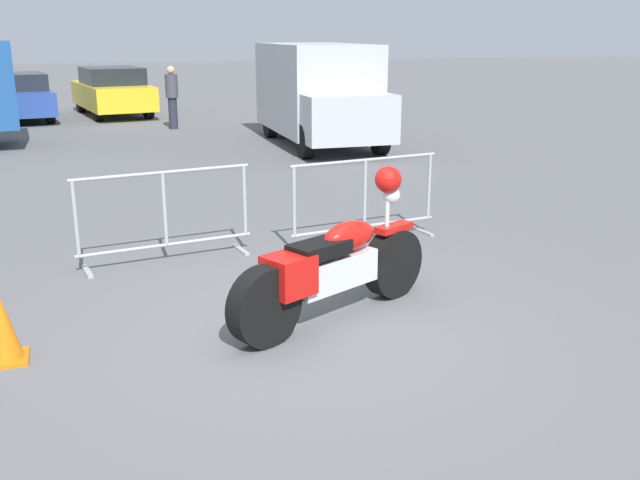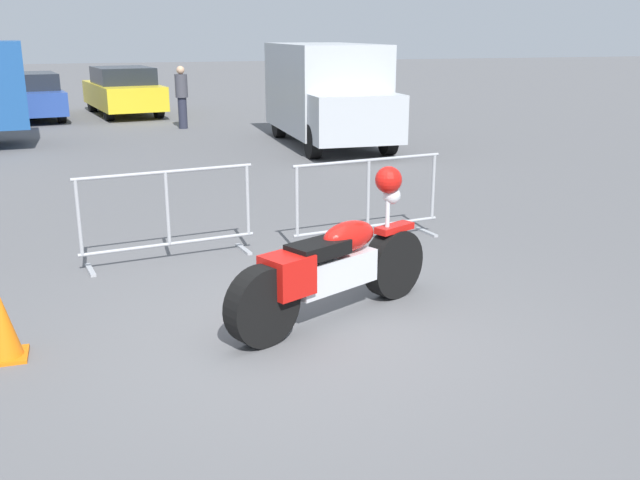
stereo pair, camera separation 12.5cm
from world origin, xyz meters
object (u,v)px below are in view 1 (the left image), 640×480
motorcycle (334,266)px  parked_car_blue (18,96)px  crowd_barrier_far (365,199)px  parked_car_yellow (112,91)px  delivery_van (318,91)px  pedestrian (172,95)px  crowd_barrier_near (165,216)px  traffic_cone (2,328)px

motorcycle → parked_car_blue: bearing=76.2°
crowd_barrier_far → parked_car_blue: 16.21m
parked_car_blue → parked_car_yellow: size_ratio=0.93×
motorcycle → delivery_van: delivery_van is taller
parked_car_yellow → motorcycle: bearing=174.2°
parked_car_blue → pedestrian: size_ratio=2.55×
parked_car_yellow → crowd_barrier_near: bearing=170.1°
pedestrian → traffic_cone: 14.54m
crowd_barrier_far → delivery_van: size_ratio=0.40×
parked_car_blue → parked_car_yellow: (2.77, 0.40, 0.06)m
crowd_barrier_near → parked_car_yellow: parked_car_yellow is taller
crowd_barrier_far → delivery_van: delivery_van is taller
motorcycle → crowd_barrier_far: 2.57m
pedestrian → parked_car_yellow: bearing=130.6°
parked_car_blue → motorcycle: bearing=-176.9°
parked_car_yellow → traffic_cone: parked_car_yellow is taller
crowd_barrier_far → traffic_cone: crowd_barrier_far is taller
motorcycle → crowd_barrier_near: size_ratio=1.09×
parked_car_blue → traffic_cone: size_ratio=7.31×
motorcycle → traffic_cone: motorcycle is taller
crowd_barrier_near → traffic_cone: bearing=-125.7°
delivery_van → parked_car_blue: 10.26m
delivery_van → parked_car_yellow: bearing=-149.7°
motorcycle → crowd_barrier_far: (1.24, 2.25, 0.04)m
delivery_van → parked_car_blue: size_ratio=1.18×
crowd_barrier_far → pedestrian: size_ratio=1.21×
delivery_van → pedestrian: 4.89m
crowd_barrier_far → traffic_cone: 4.65m
parked_car_yellow → traffic_cone: (-2.01, -18.09, -0.48)m
crowd_barrier_near → crowd_barrier_far: bearing=0.0°
delivery_van → traffic_cone: 11.96m
crowd_barrier_near → delivery_van: 9.23m
parked_car_blue → pedestrian: pedestrian is taller
crowd_barrier_far → parked_car_blue: bearing=107.3°
delivery_van → parked_car_yellow: 8.97m
parked_car_blue → pedestrian: 5.44m
parked_car_yellow → traffic_cone: bearing=165.3°
crowd_barrier_near → delivery_van: size_ratio=0.40×
crowd_barrier_far → delivery_van: (2.14, 7.96, 0.69)m
parked_car_blue → traffic_cone: (0.75, -17.69, -0.42)m
crowd_barrier_near → pedestrian: bearing=81.6°
traffic_cone → crowd_barrier_far: bearing=28.6°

